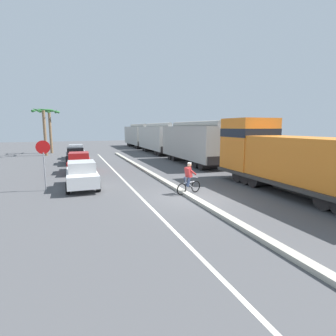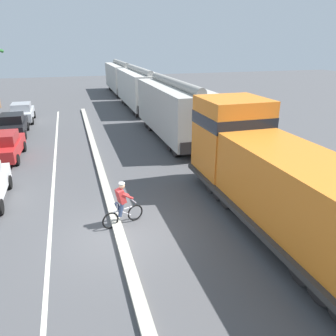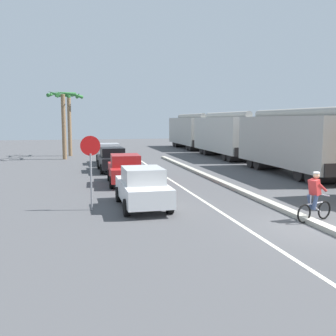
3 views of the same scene
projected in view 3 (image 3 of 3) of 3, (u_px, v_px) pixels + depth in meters
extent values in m
plane|color=#4C4C4F|center=(319.00, 227.00, 12.85)|extent=(120.00, 120.00, 0.00)
cube|color=#B2AD9E|center=(244.00, 192.00, 18.64)|extent=(0.36, 36.00, 0.16)
cube|color=silver|center=(195.00, 196.00, 18.12)|extent=(0.14, 36.00, 0.01)
cube|color=#ADAAA3|center=(293.00, 141.00, 24.91)|extent=(2.90, 10.40, 3.10)
cylinder|color=gray|center=(294.00, 113.00, 24.69)|extent=(0.60, 9.88, 0.60)
cube|color=black|center=(256.00, 153.00, 30.13)|extent=(2.61, 0.10, 0.70)
cylinder|color=black|center=(265.00, 161.00, 28.76)|extent=(2.46, 0.90, 0.90)
cylinder|color=black|center=(272.00, 163.00, 27.70)|extent=(2.46, 0.90, 0.90)
cylinder|color=black|center=(317.00, 173.00, 22.53)|extent=(2.46, 0.90, 0.90)
cylinder|color=black|center=(329.00, 176.00, 21.46)|extent=(2.46, 0.90, 0.90)
cube|color=beige|center=(226.00, 134.00, 36.12)|extent=(2.90, 10.40, 3.10)
cylinder|color=#A2A099|center=(226.00, 115.00, 35.91)|extent=(0.60, 9.88, 0.60)
cube|color=black|center=(207.00, 144.00, 41.35)|extent=(2.61, 0.10, 0.70)
cube|color=black|center=(250.00, 152.00, 31.19)|extent=(2.61, 0.10, 0.70)
cylinder|color=black|center=(212.00, 150.00, 39.98)|extent=(2.46, 0.90, 0.90)
cylinder|color=black|center=(216.00, 150.00, 38.92)|extent=(2.46, 0.90, 0.90)
cylinder|color=black|center=(237.00, 155.00, 33.75)|extent=(2.46, 0.90, 0.90)
cylinder|color=black|center=(242.00, 156.00, 32.68)|extent=(2.46, 0.90, 0.90)
cube|color=#B4B1AA|center=(191.00, 131.00, 47.34)|extent=(2.90, 10.40, 3.10)
cylinder|color=#999790|center=(191.00, 116.00, 47.13)|extent=(0.60, 9.88, 0.60)
cube|color=black|center=(180.00, 139.00, 52.56)|extent=(2.61, 0.10, 0.70)
cube|color=black|center=(204.00, 143.00, 42.41)|extent=(2.61, 0.10, 0.70)
cylinder|color=black|center=(182.00, 143.00, 51.20)|extent=(2.46, 0.90, 0.90)
cylinder|color=black|center=(185.00, 144.00, 50.14)|extent=(2.46, 0.90, 0.90)
cylinder|color=black|center=(197.00, 146.00, 44.96)|extent=(2.46, 0.90, 0.90)
cylinder|color=black|center=(200.00, 147.00, 43.90)|extent=(2.46, 0.90, 0.90)
cube|color=silver|center=(142.00, 191.00, 15.66)|extent=(1.74, 4.21, 0.70)
cube|color=beige|center=(143.00, 175.00, 15.44)|extent=(1.52, 1.91, 0.60)
cube|color=#1E232D|center=(139.00, 173.00, 16.41)|extent=(1.43, 0.13, 0.51)
cylinder|color=black|center=(119.00, 194.00, 16.77)|extent=(0.23, 0.64, 0.64)
cylinder|color=black|center=(156.00, 193.00, 17.15)|extent=(0.23, 0.64, 0.64)
cylinder|color=black|center=(127.00, 207.00, 14.26)|extent=(0.23, 0.64, 0.64)
cylinder|color=black|center=(170.00, 205.00, 14.63)|extent=(0.23, 0.64, 0.64)
cube|color=red|center=(125.00, 172.00, 21.36)|extent=(1.86, 4.26, 0.70)
cube|color=maroon|center=(125.00, 160.00, 21.14)|extent=(1.57, 1.96, 0.60)
cube|color=#1E232D|center=(124.00, 159.00, 22.12)|extent=(1.43, 0.18, 0.51)
cylinder|color=black|center=(109.00, 175.00, 22.52)|extent=(0.24, 0.65, 0.64)
cylinder|color=black|center=(137.00, 174.00, 22.82)|extent=(0.24, 0.65, 0.64)
cylinder|color=black|center=(111.00, 182.00, 19.99)|extent=(0.24, 0.65, 0.64)
cylinder|color=black|center=(143.00, 181.00, 20.28)|extent=(0.24, 0.65, 0.64)
cube|color=black|center=(112.00, 161.00, 26.67)|extent=(1.78, 4.23, 0.70)
cube|color=black|center=(112.00, 152.00, 26.45)|extent=(1.54, 1.93, 0.60)
cube|color=#1E232D|center=(111.00, 152.00, 27.41)|extent=(1.43, 0.15, 0.51)
cylinder|color=black|center=(99.00, 165.00, 27.77)|extent=(0.23, 0.64, 0.64)
cylinder|color=black|center=(122.00, 164.00, 28.16)|extent=(0.23, 0.64, 0.64)
cylinder|color=black|center=(102.00, 169.00, 25.26)|extent=(0.23, 0.64, 0.64)
cylinder|color=black|center=(127.00, 168.00, 25.65)|extent=(0.23, 0.64, 0.64)
cube|color=#B7BABF|center=(109.00, 155.00, 31.16)|extent=(1.77, 4.23, 0.70)
cube|color=#9C9EA2|center=(109.00, 147.00, 30.94)|extent=(1.53, 1.93, 0.60)
cube|color=#1E232D|center=(108.00, 147.00, 31.91)|extent=(1.43, 0.14, 0.51)
cylinder|color=black|center=(98.00, 158.00, 32.27)|extent=(0.23, 0.64, 0.64)
cylinder|color=black|center=(117.00, 158.00, 32.65)|extent=(0.23, 0.64, 0.64)
cylinder|color=black|center=(100.00, 162.00, 29.76)|extent=(0.23, 0.64, 0.64)
cylinder|color=black|center=(121.00, 161.00, 30.15)|extent=(0.23, 0.64, 0.64)
torus|color=black|center=(324.00, 210.00, 13.81)|extent=(0.65, 0.26, 0.66)
torus|color=black|center=(304.00, 214.00, 13.27)|extent=(0.65, 0.26, 0.66)
cylinder|color=silver|center=(315.00, 203.00, 13.50)|extent=(0.76, 0.29, 0.05)
cylinder|color=silver|center=(316.00, 208.00, 13.58)|extent=(0.47, 0.20, 0.36)
cylinder|color=silver|center=(311.00, 200.00, 13.37)|extent=(0.04, 0.04, 0.30)
cylinder|color=silver|center=(324.00, 195.00, 13.70)|extent=(0.18, 0.47, 0.04)
cylinder|color=#38476B|center=(310.00, 202.00, 13.52)|extent=(0.33, 0.23, 0.52)
cylinder|color=#38476B|center=(315.00, 203.00, 13.35)|extent=(0.30, 0.22, 0.52)
cube|color=red|center=(315.00, 187.00, 13.41)|extent=(0.42, 0.43, 0.57)
sphere|color=tan|center=(316.00, 176.00, 13.40)|extent=(0.22, 0.22, 0.22)
cylinder|color=white|center=(317.00, 173.00, 13.38)|extent=(0.22, 0.22, 0.05)
cylinder|color=red|center=(315.00, 186.00, 13.65)|extent=(0.47, 0.23, 0.36)
cylinder|color=red|center=(322.00, 187.00, 13.38)|extent=(0.47, 0.23, 0.36)
cylinder|color=gray|center=(91.00, 182.00, 15.13)|extent=(0.07, 0.07, 2.20)
cylinder|color=red|center=(90.00, 146.00, 14.97)|extent=(0.76, 0.03, 0.76)
cylinder|color=white|center=(90.00, 146.00, 14.99)|extent=(0.48, 0.02, 0.48)
cylinder|color=#846647|center=(70.00, 126.00, 37.59)|extent=(0.36, 0.36, 5.76)
cone|color=#2D7033|center=(78.00, 95.00, 37.54)|extent=(0.55, 1.85, 0.57)
cone|color=#2D7033|center=(72.00, 96.00, 38.12)|extent=(1.81, 0.92, 0.37)
cone|color=#2D7033|center=(64.00, 95.00, 37.91)|extent=(1.75, 1.13, 0.37)
cone|color=#2D7033|center=(59.00, 95.00, 36.90)|extent=(0.60, 1.85, 0.47)
cone|color=#2D7033|center=(62.00, 94.00, 36.43)|extent=(1.62, 1.40, 0.70)
cone|color=#2D7033|center=(75.00, 95.00, 36.69)|extent=(1.61, 1.41, 0.71)
cylinder|color=#846647|center=(64.00, 127.00, 34.42)|extent=(0.36, 0.36, 5.68)
cone|color=#2D7033|center=(73.00, 94.00, 34.36)|extent=(0.53, 1.84, 0.39)
cone|color=#2D7033|center=(66.00, 94.00, 34.95)|extent=(1.83, 0.89, 0.59)
cone|color=#2D7033|center=(54.00, 94.00, 34.35)|extent=(1.23, 1.72, 0.66)
cone|color=#2D7033|center=(53.00, 93.00, 33.46)|extent=(1.17, 1.75, 0.70)
cone|color=#2D7033|center=(65.00, 93.00, 33.27)|extent=(1.84, 0.77, 0.48)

